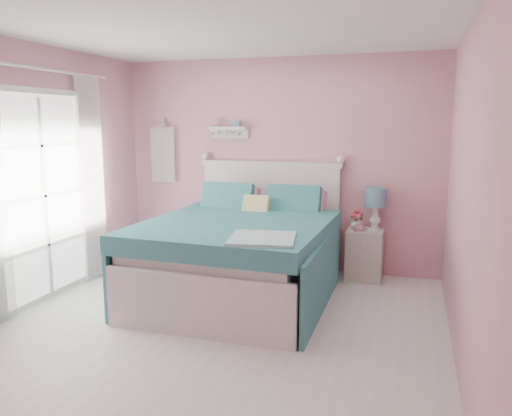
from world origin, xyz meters
The scene contains 12 objects.
floor centered at (0.00, 0.00, 0.00)m, with size 4.50×4.50×0.00m, color silver.
room_shell centered at (0.00, 0.00, 1.58)m, with size 4.50×4.50×4.50m.
bed centered at (-0.08, 1.09, 0.43)m, with size 1.87×2.34×1.34m.
nightstand centered at (1.12, 2.03, 0.30)m, with size 0.41×0.41×0.59m.
table_lamp centered at (1.22, 2.07, 0.94)m, with size 0.25×0.25×0.49m.
vase centered at (1.02, 2.03, 0.66)m, with size 0.13×0.13×0.14m, color white.
teacup centered at (1.06, 1.93, 0.63)m, with size 0.10×0.10×0.08m, color #CC8993.
roses centered at (1.01, 2.02, 0.77)m, with size 0.14×0.11×0.12m.
wall_shelf centered at (-0.63, 2.19, 1.73)m, with size 0.50×0.15×0.25m.
hanging_dress centered at (-1.55, 2.18, 1.40)m, with size 0.34×0.03×0.72m, color white.
french_door centered at (-1.97, 0.40, 1.07)m, with size 0.04×1.32×2.16m.
curtain_far centered at (-1.92, 1.14, 1.18)m, with size 0.04×0.40×2.32m, color white.
Camera 1 is at (1.62, -3.74, 1.83)m, focal length 35.00 mm.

